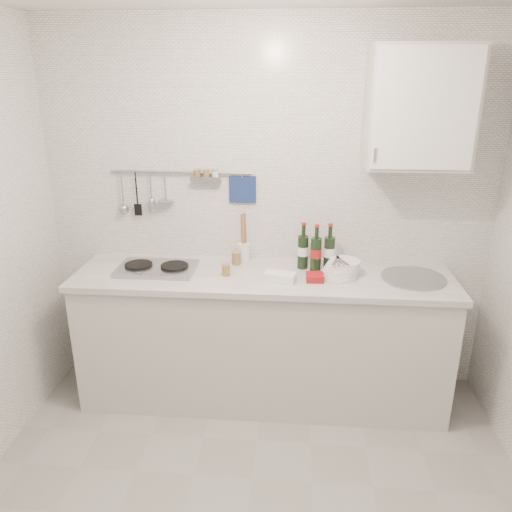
{
  "coord_description": "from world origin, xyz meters",
  "views": [
    {
      "loc": [
        0.21,
        -1.88,
        2.13
      ],
      "look_at": [
        -0.03,
        0.9,
        1.12
      ],
      "focal_mm": 35.0,
      "sensor_mm": 36.0,
      "label": 1
    }
  ],
  "objects_px": {
    "wall_cabinet": "(419,108)",
    "plate_stack_hob": "(148,269)",
    "utensil_crock": "(244,250)",
    "plate_stack_sink": "(341,269)",
    "wine_bottles": "(316,247)"
  },
  "relations": [
    {
      "from": "plate_stack_hob",
      "to": "wine_bottles",
      "type": "relative_size",
      "value": 1.01
    },
    {
      "from": "plate_stack_hob",
      "to": "utensil_crock",
      "type": "xyz_separation_m",
      "value": [
        0.61,
        0.24,
        0.07
      ]
    },
    {
      "from": "wine_bottles",
      "to": "utensil_crock",
      "type": "distance_m",
      "value": 0.51
    },
    {
      "from": "wall_cabinet",
      "to": "plate_stack_hob",
      "type": "xyz_separation_m",
      "value": [
        -1.66,
        -0.13,
        -1.02
      ]
    },
    {
      "from": "wall_cabinet",
      "to": "plate_stack_hob",
      "type": "distance_m",
      "value": 1.95
    },
    {
      "from": "wine_bottles",
      "to": "wall_cabinet",
      "type": "bearing_deg",
      "value": 0.26
    },
    {
      "from": "wall_cabinet",
      "to": "utensil_crock",
      "type": "distance_m",
      "value": 1.42
    },
    {
      "from": "plate_stack_hob",
      "to": "utensil_crock",
      "type": "height_order",
      "value": "utensil_crock"
    },
    {
      "from": "plate_stack_hob",
      "to": "plate_stack_sink",
      "type": "bearing_deg",
      "value": 0.86
    },
    {
      "from": "wine_bottles",
      "to": "utensil_crock",
      "type": "bearing_deg",
      "value": 166.62
    },
    {
      "from": "wine_bottles",
      "to": "utensil_crock",
      "type": "height_order",
      "value": "utensil_crock"
    },
    {
      "from": "wall_cabinet",
      "to": "utensil_crock",
      "type": "height_order",
      "value": "wall_cabinet"
    },
    {
      "from": "plate_stack_hob",
      "to": "wall_cabinet",
      "type": "bearing_deg",
      "value": 4.35
    },
    {
      "from": "plate_stack_hob",
      "to": "utensil_crock",
      "type": "relative_size",
      "value": 0.9
    },
    {
      "from": "wall_cabinet",
      "to": "plate_stack_sink",
      "type": "distance_m",
      "value": 1.06
    }
  ]
}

